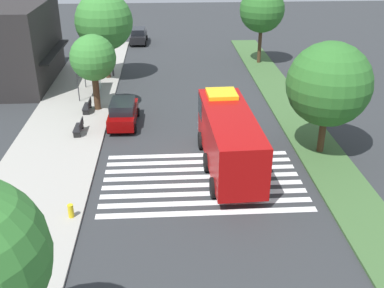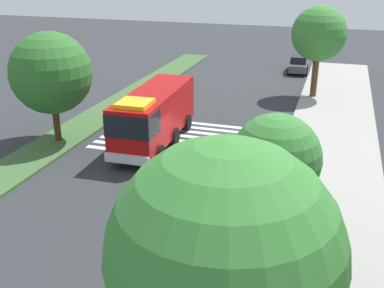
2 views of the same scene
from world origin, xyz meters
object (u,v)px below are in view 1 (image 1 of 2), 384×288
(parked_car_east, at_px, (138,36))
(street_lamp, at_px, (110,35))
(bench_west_of_shelter, at_px, (79,127))
(parked_car_mid, at_px, (123,112))
(sidewalk_tree_west, at_px, (93,58))
(fire_hydrant, at_px, (71,211))
(fire_truck, at_px, (228,135))
(median_tree_west, at_px, (262,10))
(bench_near_shelter, at_px, (88,106))
(median_tree_far_west, at_px, (329,84))
(bus_stop_shelter, at_px, (93,73))
(sidewalk_tree_center, at_px, (104,22))

(parked_car_east, distance_m, street_lamp, 13.59)
(bench_west_of_shelter, height_order, street_lamp, street_lamp)
(parked_car_mid, distance_m, sidewalk_tree_west, 4.81)
(street_lamp, height_order, fire_hydrant, street_lamp)
(sidewalk_tree_west, bearing_deg, parked_car_mid, -142.35)
(fire_truck, xyz_separation_m, parked_car_east, (31.03, 6.63, -1.10))
(bench_west_of_shelter, bearing_deg, fire_truck, -117.70)
(parked_car_mid, height_order, parked_car_east, parked_car_mid)
(bench_west_of_shelter, xyz_separation_m, street_lamp, (12.90, -1.07, 3.33))
(fire_truck, xyz_separation_m, median_tree_west, (21.54, -6.06, 3.36))
(bench_near_shelter, relative_size, bench_west_of_shelter, 1.00)
(median_tree_far_west, xyz_separation_m, median_tree_west, (20.16, 0.00, 0.86))
(parked_car_mid, relative_size, fire_hydrant, 6.54)
(bus_stop_shelter, distance_m, bench_west_of_shelter, 8.10)
(bench_west_of_shelter, bearing_deg, median_tree_far_west, -103.06)
(fire_hydrant, bearing_deg, median_tree_far_west, -66.30)
(sidewalk_tree_west, bearing_deg, bench_near_shelter, 124.66)
(bus_stop_shelter, bearing_deg, fire_truck, -143.71)
(sidewalk_tree_center, bearing_deg, street_lamp, -37.92)
(fire_truck, distance_m, parked_car_east, 31.74)
(bench_west_of_shelter, bearing_deg, median_tree_west, -43.24)
(parked_car_east, xyz_separation_m, bench_west_of_shelter, (-26.04, 2.87, -0.34))
(fire_truck, distance_m, sidewalk_tree_center, 19.75)
(bench_near_shelter, height_order, street_lamp, street_lamp)
(fire_truck, height_order, bench_near_shelter, fire_truck)
(street_lamp, bearing_deg, parked_car_east, -7.80)
(bus_stop_shelter, relative_size, sidewalk_tree_west, 0.61)
(bus_stop_shelter, height_order, sidewalk_tree_center, sidewalk_tree_center)
(parked_car_mid, distance_m, street_lamp, 11.81)
(parked_car_east, distance_m, bench_near_shelter, 22.23)
(parked_car_east, height_order, sidewalk_tree_west, sidewalk_tree_west)
(bench_near_shelter, bearing_deg, median_tree_far_west, -116.05)
(parked_car_east, xyz_separation_m, street_lamp, (-13.14, 1.80, 2.99))
(bus_stop_shelter, xyz_separation_m, sidewalk_tree_center, (4.39, -0.71, 3.36))
(parked_car_mid, relative_size, bus_stop_shelter, 1.31)
(fire_hydrant, bearing_deg, sidewalk_tree_west, 1.99)
(fire_truck, relative_size, fire_hydrant, 13.23)
(parked_car_mid, relative_size, bench_near_shelter, 2.86)
(bench_near_shelter, height_order, fire_hydrant, bench_near_shelter)
(street_lamp, distance_m, fire_hydrant, 23.08)
(fire_truck, height_order, median_tree_far_west, median_tree_far_west)
(parked_car_mid, bearing_deg, median_tree_far_west, -111.08)
(bus_stop_shelter, distance_m, sidewalk_tree_center, 5.58)
(sidewalk_tree_west, bearing_deg, fire_hydrant, -178.01)
(fire_truck, height_order, sidewalk_tree_west, sidewalk_tree_west)
(sidewalk_tree_west, relative_size, sidewalk_tree_center, 0.75)
(sidewalk_tree_west, distance_m, sidewalk_tree_center, 8.01)
(sidewalk_tree_west, xyz_separation_m, fire_hydrant, (-14.39, -0.50, -3.64))
(parked_car_east, distance_m, bus_stop_shelter, 18.30)
(street_lamp, relative_size, median_tree_west, 0.86)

